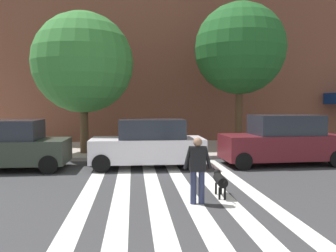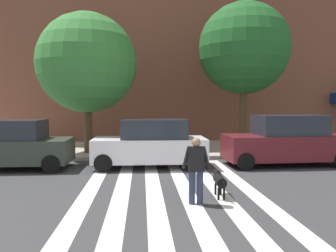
{
  "view_description": "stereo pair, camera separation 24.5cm",
  "coord_description": "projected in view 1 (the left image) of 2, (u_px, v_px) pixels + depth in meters",
  "views": [
    {
      "loc": [
        -1.71,
        -0.57,
        2.48
      ],
      "look_at": [
        -0.73,
        8.98,
        1.82
      ],
      "focal_mm": 35.97,
      "sensor_mm": 36.0,
      "label": 1
    },
    {
      "loc": [
        -1.47,
        -0.59,
        2.48
      ],
      "look_at": [
        -0.73,
        8.98,
        1.82
      ],
      "focal_mm": 35.97,
      "sensor_mm": 36.0,
      "label": 2
    }
  ],
  "objects": [
    {
      "name": "parked_car_near_curb",
      "position": [
        4.0,
        146.0,
        12.38
      ],
      "size": [
        4.68,
        1.95,
        1.85
      ],
      "color": "#323A30",
      "rests_on": "ground_plane"
    },
    {
      "name": "dog_on_leash",
      "position": [
        220.0,
        180.0,
        8.9
      ],
      "size": [
        0.3,
        1.12,
        0.65
      ],
      "color": "black",
      "rests_on": "ground_plane"
    },
    {
      "name": "parked_car_third_in_line",
      "position": [
        282.0,
        141.0,
        13.47
      ],
      "size": [
        4.79,
        2.05,
        2.0
      ],
      "color": "maroon",
      "rests_on": "ground_plane"
    },
    {
      "name": "ground_plane",
      "position": [
        208.0,
        210.0,
        7.8
      ],
      "size": [
        160.0,
        160.0,
        0.0
      ],
      "primitive_type": "plane",
      "color": "#353538"
    },
    {
      "name": "pedestrian_dog_walker",
      "position": [
        198.0,
        167.0,
        8.2
      ],
      "size": [
        0.71,
        0.26,
        1.64
      ],
      "color": "#282D4C",
      "rests_on": "ground_plane"
    },
    {
      "name": "crosswalk_stripes",
      "position": [
        178.0,
        211.0,
        7.72
      ],
      "size": [
        4.95,
        13.28,
        0.01
      ],
      "color": "silver",
      "rests_on": "ground_plane"
    },
    {
      "name": "street_tree_nearest",
      "position": [
        83.0,
        63.0,
        15.42
      ],
      "size": [
        4.6,
        4.6,
        6.47
      ],
      "color": "#4C3823",
      "rests_on": "sidewalk_far"
    },
    {
      "name": "sidewalk_far",
      "position": [
        166.0,
        149.0,
        17.66
      ],
      "size": [
        80.0,
        6.0,
        0.15
      ],
      "primitive_type": "cube",
      "color": "#B3A59E",
      "rests_on": "ground_plane"
    },
    {
      "name": "street_tree_middle",
      "position": [
        240.0,
        49.0,
        16.65
      ],
      "size": [
        4.5,
        4.5,
        7.26
      ],
      "color": "#4C3823",
      "rests_on": "sidewalk_far"
    },
    {
      "name": "parked_car_behind_first",
      "position": [
        149.0,
        144.0,
        12.92
      ],
      "size": [
        4.31,
        1.95,
        1.85
      ],
      "color": "silver",
      "rests_on": "ground_plane"
    }
  ]
}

